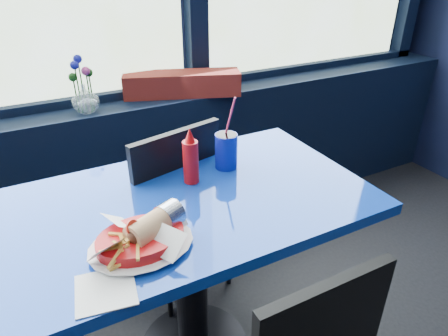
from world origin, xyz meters
The scene contains 9 objects.
window_sill centered at (0.00, 2.87, 0.40)m, with size 5.00×0.26×0.80m, color black.
near_table centered at (0.30, 2.00, 0.57)m, with size 1.20×0.70×0.75m.
chair_near_back centered at (0.38, 2.32, 0.51)m, with size 0.49×0.49×0.89m.
planter_box centered at (0.64, 2.85, 0.86)m, with size 0.59×0.15×0.12m, color maroon.
flower_vase centered at (0.15, 2.82, 0.88)m, with size 0.14×0.15×0.26m.
food_basket centered at (0.10, 1.83, 0.78)m, with size 0.26×0.24×0.09m.
ketchup_bottle centered at (0.36, 2.09, 0.84)m, with size 0.05×0.05×0.20m.
soda_cup centered at (0.52, 2.13, 0.82)m, with size 0.08×0.08×0.28m.
napkin centered at (-0.03, 1.72, 0.75)m, with size 0.14×0.14×0.00m, color white.
Camera 1 is at (-0.10, 0.98, 1.46)m, focal length 32.00 mm.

